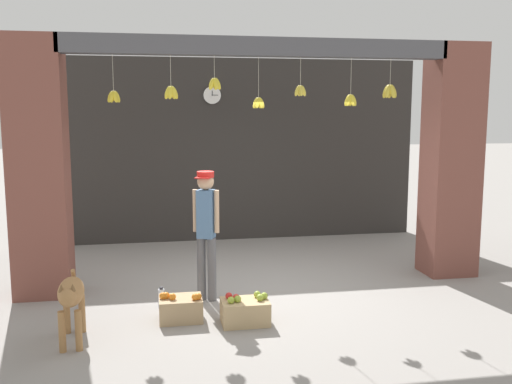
{
  "coord_description": "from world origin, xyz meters",
  "views": [
    {
      "loc": [
        -1.38,
        -7.29,
        2.4
      ],
      "look_at": [
        0.0,
        0.46,
        1.26
      ],
      "focal_mm": 40.0,
      "sensor_mm": 36.0,
      "label": 1
    }
  ],
  "objects_px": {
    "dog": "(71,296)",
    "water_bottle": "(161,298)",
    "wall_clock": "(212,95)",
    "shopkeeper": "(206,225)",
    "fruit_crate_oranges": "(181,308)",
    "fruit_crate_apples": "(245,311)"
  },
  "relations": [
    {
      "from": "fruit_crate_oranges",
      "to": "fruit_crate_apples",
      "type": "relative_size",
      "value": 0.92
    },
    {
      "from": "fruit_crate_oranges",
      "to": "water_bottle",
      "type": "xyz_separation_m",
      "value": [
        -0.21,
        0.46,
        -0.02
      ]
    },
    {
      "from": "wall_clock",
      "to": "fruit_crate_oranges",
      "type": "bearing_deg",
      "value": -101.21
    },
    {
      "from": "shopkeeper",
      "to": "fruit_crate_apples",
      "type": "height_order",
      "value": "shopkeeper"
    },
    {
      "from": "shopkeeper",
      "to": "wall_clock",
      "type": "bearing_deg",
      "value": -73.15
    },
    {
      "from": "shopkeeper",
      "to": "wall_clock",
      "type": "xyz_separation_m",
      "value": [
        0.43,
        3.34,
        1.69
      ]
    },
    {
      "from": "water_bottle",
      "to": "dog",
      "type": "bearing_deg",
      "value": -134.62
    },
    {
      "from": "water_bottle",
      "to": "wall_clock",
      "type": "bearing_deg",
      "value": 74.1
    },
    {
      "from": "dog",
      "to": "water_bottle",
      "type": "distance_m",
      "value": 1.37
    },
    {
      "from": "shopkeeper",
      "to": "fruit_crate_oranges",
      "type": "xyz_separation_m",
      "value": [
        -0.36,
        -0.65,
        -0.83
      ]
    },
    {
      "from": "dog",
      "to": "fruit_crate_apples",
      "type": "bearing_deg",
      "value": 94.4
    },
    {
      "from": "dog",
      "to": "shopkeeper",
      "type": "distance_m",
      "value": 1.92
    },
    {
      "from": "fruit_crate_apples",
      "to": "water_bottle",
      "type": "relative_size",
      "value": 2.06
    },
    {
      "from": "dog",
      "to": "fruit_crate_oranges",
      "type": "bearing_deg",
      "value": 109.57
    },
    {
      "from": "fruit_crate_oranges",
      "to": "dog",
      "type": "bearing_deg",
      "value": -157.54
    },
    {
      "from": "dog",
      "to": "wall_clock",
      "type": "relative_size",
      "value": 2.87
    },
    {
      "from": "shopkeeper",
      "to": "fruit_crate_apples",
      "type": "bearing_deg",
      "value": 135.97
    },
    {
      "from": "shopkeeper",
      "to": "wall_clock",
      "type": "relative_size",
      "value": 4.96
    },
    {
      "from": "fruit_crate_oranges",
      "to": "fruit_crate_apples",
      "type": "height_order",
      "value": "fruit_crate_apples"
    },
    {
      "from": "fruit_crate_oranges",
      "to": "wall_clock",
      "type": "relative_size",
      "value": 1.48
    },
    {
      "from": "shopkeeper",
      "to": "water_bottle",
      "type": "relative_size",
      "value": 6.37
    },
    {
      "from": "dog",
      "to": "water_bottle",
      "type": "height_order",
      "value": "dog"
    }
  ]
}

